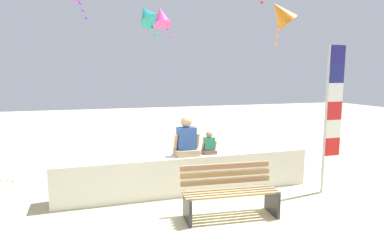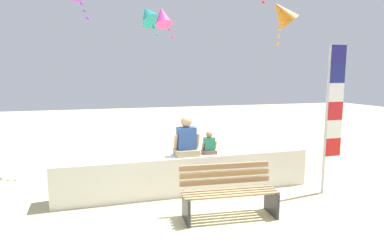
% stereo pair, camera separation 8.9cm
% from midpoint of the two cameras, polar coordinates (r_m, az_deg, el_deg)
% --- Properties ---
extents(ground_plane, '(40.00, 40.00, 0.00)m').
position_cam_midpoint_polar(ground_plane, '(6.34, 1.63, -14.04)').
color(ground_plane, '#C8BE8B').
extents(seawall_ledge, '(5.32, 0.61, 0.80)m').
position_cam_midpoint_polar(seawall_ledge, '(7.18, -1.23, -7.95)').
color(seawall_ledge, silver).
rests_on(seawall_ledge, ground).
extents(park_bench, '(1.69, 0.75, 0.88)m').
position_cam_midpoint_polar(park_bench, '(6.03, 5.86, -11.02)').
color(park_bench, '#A88258').
rests_on(park_bench, ground).
extents(person_adult, '(0.53, 0.39, 0.82)m').
position_cam_midpoint_polar(person_adult, '(6.96, -1.31, -2.39)').
color(person_adult, tan).
rests_on(person_adult, seawall_ledge).
extents(person_child, '(0.32, 0.23, 0.48)m').
position_cam_midpoint_polar(person_child, '(7.14, 2.52, -3.19)').
color(person_child, brown).
rests_on(person_child, seawall_ledge).
extents(flag_banner, '(0.41, 0.05, 3.03)m').
position_cam_midpoint_polar(flag_banner, '(7.49, 22.00, 2.72)').
color(flag_banner, '#B7B7BC').
rests_on(flag_banner, ground).
extents(kite_magenta, '(0.63, 0.71, 0.90)m').
position_cam_midpoint_polar(kite_magenta, '(9.67, -5.43, 17.83)').
color(kite_magenta, '#DB3D9E').
extents(kite_teal, '(0.86, 0.94, 0.95)m').
position_cam_midpoint_polar(kite_teal, '(10.32, -7.84, 18.01)').
color(kite_teal, teal).
extents(kite_orange, '(0.94, 0.81, 1.17)m').
position_cam_midpoint_polar(kite_orange, '(9.22, 14.40, 17.83)').
color(kite_orange, orange).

